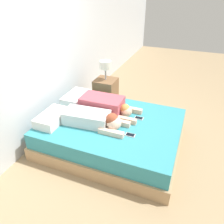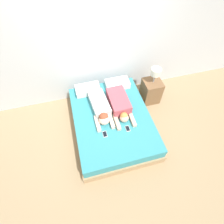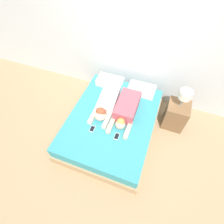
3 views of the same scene
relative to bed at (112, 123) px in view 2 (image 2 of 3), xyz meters
name	(u,v)px [view 2 (image 2 of 3)]	position (x,y,z in m)	size (l,w,h in m)	color
ground_plane	(112,128)	(0.00, 0.00, -0.21)	(12.00, 12.00, 0.00)	#9E8460
wall_back	(97,44)	(0.00, 1.13, 1.09)	(12.00, 0.06, 2.60)	silver
bed	(112,123)	(0.00, 0.00, 0.00)	(1.53, 1.97, 0.43)	tan
pillow_head_left	(88,89)	(-0.33, 0.78, 0.29)	(0.52, 0.30, 0.14)	white
pillow_head_right	(117,84)	(0.33, 0.78, 0.29)	(0.52, 0.30, 0.14)	white
person_left	(101,108)	(-0.18, 0.18, 0.31)	(0.37, 0.93, 0.24)	silver
person_right	(119,104)	(0.20, 0.17, 0.33)	(0.37, 0.91, 0.24)	#B24C59
cell_phone_left	(105,134)	(-0.23, -0.35, 0.22)	(0.08, 0.13, 0.01)	silver
cell_phone_right	(128,129)	(0.21, -0.34, 0.22)	(0.08, 0.13, 0.01)	silver
nightstand	(151,90)	(1.08, 0.56, 0.11)	(0.39, 0.39, 0.93)	brown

